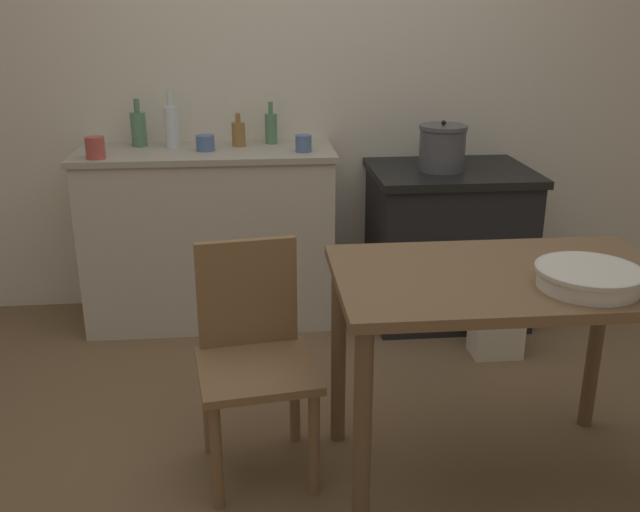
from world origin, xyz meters
TOP-DOWN VIEW (x-y plane):
  - ground_plane at (0.00, 0.00)m, footprint 14.00×14.00m
  - wall_back at (0.00, 1.58)m, footprint 8.00×0.07m
  - counter_cabinet at (-0.51, 1.30)m, footprint 1.29×0.53m
  - stove at (0.74, 1.23)m, footprint 0.82×0.67m
  - work_table at (0.53, -0.20)m, footprint 1.10×0.68m
  - chair at (-0.29, -0.02)m, footprint 0.45×0.45m
  - flour_sack at (0.87, 0.72)m, footprint 0.23×0.16m
  - stock_pot at (0.68, 1.19)m, footprint 0.24×0.24m
  - mixing_bowl_large at (0.74, -0.35)m, footprint 0.32×0.32m
  - bottle_far_left at (-0.17, 1.43)m, footprint 0.06×0.06m
  - bottle_left at (-0.67, 1.38)m, footprint 0.07×0.07m
  - bottle_mid_left at (-0.34, 1.37)m, footprint 0.07×0.07m
  - bottle_center_left at (-0.84, 1.42)m, footprint 0.08×0.08m
  - cup_center at (-0.02, 1.19)m, footprint 0.08×0.08m
  - cup_center_right at (-1.01, 1.12)m, footprint 0.09×0.09m
  - cup_mid_right at (-0.50, 1.27)m, footprint 0.09×0.09m

SIDE VIEW (x-z plane):
  - ground_plane at x=0.00m, z-range 0.00..0.00m
  - flour_sack at x=0.87m, z-range 0.00..0.36m
  - stove at x=0.74m, z-range 0.00..0.81m
  - chair at x=-0.29m, z-range 0.03..0.86m
  - counter_cabinet at x=-0.51m, z-range 0.00..0.92m
  - work_table at x=0.53m, z-range 0.27..1.06m
  - mixing_bowl_large at x=0.74m, z-range 0.79..0.85m
  - stock_pot at x=0.68m, z-range 0.80..1.05m
  - cup_mid_right at x=-0.50m, z-range 0.92..0.99m
  - cup_center at x=-0.02m, z-range 0.92..1.00m
  - cup_center_right at x=-1.01m, z-range 0.92..1.02m
  - bottle_mid_left at x=-0.34m, z-range 0.90..1.06m
  - bottle_far_left at x=-0.17m, z-range 0.89..1.11m
  - bottle_center_left at x=-0.84m, z-range 0.89..1.13m
  - bottle_left at x=-0.67m, z-range 0.88..1.17m
  - wall_back at x=0.00m, z-range 0.00..2.55m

